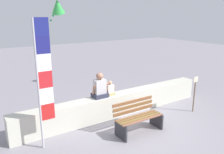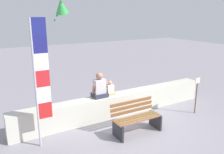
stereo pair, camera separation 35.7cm
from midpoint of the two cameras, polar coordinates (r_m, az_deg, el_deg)
ground_plane at (r=7.18m, az=4.57°, el=-11.84°), size 40.00×40.00×0.00m
seawall_ledge at (r=7.76m, az=0.14°, el=-6.66°), size 6.89×0.46×0.73m
park_bench at (r=6.71m, az=4.83°, el=-10.02°), size 1.41×0.62×0.88m
person_adult at (r=7.25m, az=-4.41°, el=-2.65°), size 0.52×0.38×0.79m
person_child at (r=7.47m, az=-1.84°, el=-3.06°), size 0.31×0.23×0.48m
flag_banner at (r=5.74m, az=-18.42°, el=-0.10°), size 0.38×0.05×3.19m
kite_green at (r=9.70m, az=-14.28°, el=16.48°), size 0.78×0.84×0.93m
sign_post at (r=8.30m, az=18.44°, el=-3.31°), size 0.24×0.05×1.24m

